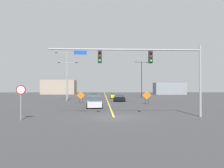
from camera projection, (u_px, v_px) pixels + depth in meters
ground at (114, 117)px, 19.66m from camera, size 182.44×182.44×0.00m
road_centre_stripe at (105, 95)px, 70.29m from camera, size 0.16×101.36×0.01m
traffic_signal_assembly at (148, 62)px, 19.84m from camera, size 13.27×0.44×6.27m
stop_sign at (21, 95)px, 17.97m from camera, size 0.76×0.07×2.78m
street_lamp_far_left at (68, 77)px, 46.79m from camera, size 3.92×0.24×7.74m
street_lamp_mid_left at (142, 77)px, 56.59m from camera, size 3.22×0.24×8.88m
street_lamp_mid_right at (66, 74)px, 42.44m from camera, size 2.20×0.24×9.10m
construction_sign_right_lane at (147, 96)px, 34.55m from camera, size 1.28×0.20×2.02m
construction_sign_median_far at (81, 96)px, 36.61m from camera, size 1.21×0.05×1.90m
car_silver_approaching at (94, 102)px, 29.04m from camera, size 2.11×4.27×1.45m
car_black_distant at (119, 98)px, 42.09m from camera, size 2.30×4.47×1.32m
car_yellow_passing at (114, 96)px, 52.62m from camera, size 2.05×4.40×1.29m
car_green_mid at (94, 96)px, 50.75m from camera, size 2.04×4.30×1.41m
roadside_building_west at (59, 87)px, 82.60m from camera, size 11.61×8.56×5.04m
roadside_building_east at (169, 89)px, 78.64m from camera, size 10.34×5.28×4.03m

